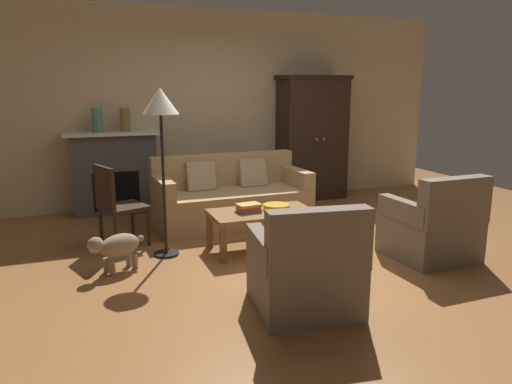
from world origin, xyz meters
TOP-DOWN VIEW (x-y plane):
  - ground_plane at (0.00, 0.00)m, footprint 9.60×9.60m
  - back_wall at (0.00, 2.55)m, footprint 7.20×0.10m
  - fireplace at (-1.55, 2.30)m, footprint 1.26×0.48m
  - armoire at (1.40, 2.22)m, footprint 1.06×0.57m
  - couch at (-0.22, 1.23)m, footprint 1.95×0.92m
  - coffee_table at (-0.21, 0.16)m, footprint 1.10×0.60m
  - fruit_bowl at (-0.05, 0.16)m, footprint 0.28×0.28m
  - book_stack at (-0.36, 0.18)m, footprint 0.26×0.20m
  - mantel_vase_jade at (-1.73, 2.28)m, footprint 0.14×0.14m
  - mantel_vase_bronze at (-1.37, 2.28)m, footprint 0.14×0.14m
  - armchair_near_left at (-0.42, -1.34)m, footprint 0.86×0.86m
  - armchair_near_right at (1.30, -0.71)m, footprint 0.80×0.79m
  - side_chair_wooden at (-1.66, 0.78)m, footprint 0.56×0.56m
  - floor_lamp at (-1.22, 0.33)m, footprint 0.36×0.36m
  - dog at (-1.73, 0.02)m, footprint 0.53×0.35m

SIDE VIEW (x-z plane):
  - ground_plane at x=0.00m, z-range 0.00..0.00m
  - dog at x=-1.73m, z-range 0.05..0.44m
  - armchair_near_left at x=-0.42m, z-range -0.12..0.76m
  - armchair_near_right at x=1.30m, z-range -0.12..0.76m
  - couch at x=-0.22m, z-range -0.11..0.75m
  - coffee_table at x=-0.21m, z-range 0.16..0.58m
  - fruit_bowl at x=-0.05m, z-range 0.42..0.48m
  - book_stack at x=-0.36m, z-range 0.42..0.51m
  - side_chair_wooden at x=-1.66m, z-range 0.06..0.96m
  - fireplace at x=-1.55m, z-range 0.01..1.13m
  - armoire at x=1.40m, z-range 0.00..1.88m
  - mantel_vase_bronze at x=-1.37m, z-range 1.12..1.43m
  - mantel_vase_jade at x=-1.73m, z-range 1.12..1.44m
  - back_wall at x=0.00m, z-range 0.00..2.80m
  - floor_lamp at x=-1.22m, z-range 0.62..2.33m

